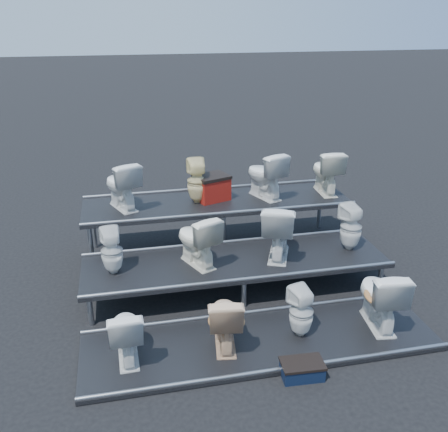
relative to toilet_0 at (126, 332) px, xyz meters
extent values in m
plane|color=black|center=(1.56, 1.30, -0.40)|extent=(80.00, 80.00, 0.00)
cube|color=black|center=(1.56, 0.00, -0.37)|extent=(4.20, 1.20, 0.06)
cube|color=black|center=(1.56, 1.30, -0.17)|extent=(4.20, 1.20, 0.46)
cube|color=black|center=(1.56, 2.60, 0.03)|extent=(4.20, 1.20, 0.86)
imported|color=silver|center=(0.00, 0.00, 0.00)|extent=(0.39, 0.67, 0.68)
imported|color=#D4AA83|center=(1.12, 0.00, 0.01)|extent=(0.49, 0.74, 0.70)
imported|color=silver|center=(2.05, 0.00, -0.02)|extent=(0.35, 0.36, 0.64)
imported|color=silver|center=(3.06, 0.00, 0.06)|extent=(0.54, 0.83, 0.80)
imported|color=silver|center=(-0.11, 1.30, 0.38)|extent=(0.32, 0.32, 0.63)
imported|color=silver|center=(1.02, 1.30, 0.43)|extent=(0.66, 0.82, 0.73)
imported|color=silver|center=(2.17, 1.30, 0.46)|extent=(0.71, 0.90, 0.80)
imported|color=silver|center=(3.26, 1.30, 0.40)|extent=(0.37, 0.37, 0.68)
imported|color=silver|center=(0.08, 2.60, 0.83)|extent=(0.66, 0.83, 0.74)
imported|color=beige|center=(1.24, 2.60, 0.81)|extent=(0.32, 0.33, 0.70)
imported|color=silver|center=(2.34, 2.60, 0.84)|extent=(0.66, 0.85, 0.76)
imported|color=silver|center=(3.39, 2.60, 0.83)|extent=(0.45, 0.74, 0.74)
cube|color=maroon|center=(1.49, 2.67, 0.64)|extent=(0.60, 0.54, 0.35)
cube|color=black|center=(1.83, -0.65, -0.32)|extent=(0.46, 0.29, 0.16)
camera|label=1|loc=(0.09, -4.70, 3.30)|focal=40.00mm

